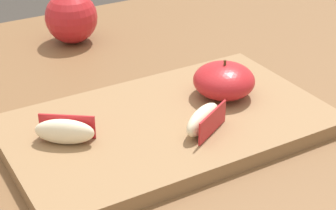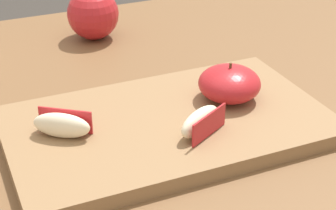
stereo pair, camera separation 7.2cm
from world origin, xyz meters
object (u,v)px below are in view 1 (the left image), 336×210
(apple_half_skin_up, at_px, (224,80))
(apple_wedge_left, at_px, (65,131))
(cutting_board, at_px, (168,125))
(whole_apple_crimson, at_px, (71,17))
(apple_wedge_front, at_px, (204,120))

(apple_half_skin_up, relative_size, apple_wedge_left, 1.18)
(cutting_board, height_order, apple_wedge_left, apple_wedge_left)
(apple_half_skin_up, height_order, apple_wedge_left, apple_half_skin_up)
(apple_wedge_left, bearing_deg, cutting_board, -5.11)
(apple_half_skin_up, xyz_separation_m, whole_apple_crimson, (-0.09, 0.34, 0.00))
(cutting_board, bearing_deg, apple_wedge_left, 174.89)
(apple_half_skin_up, xyz_separation_m, apple_wedge_left, (-0.24, -0.00, -0.01))
(cutting_board, height_order, apple_half_skin_up, apple_half_skin_up)
(cutting_board, xyz_separation_m, whole_apple_crimson, (0.01, 0.35, 0.04))
(apple_half_skin_up, xyz_separation_m, apple_wedge_front, (-0.08, -0.07, -0.01))
(apple_half_skin_up, bearing_deg, apple_wedge_front, -139.39)
(cutting_board, height_order, apple_wedge_front, apple_wedge_front)
(cutting_board, height_order, whole_apple_crimson, whole_apple_crimson)
(apple_half_skin_up, relative_size, whole_apple_crimson, 0.85)
(whole_apple_crimson, bearing_deg, apple_wedge_left, -112.83)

